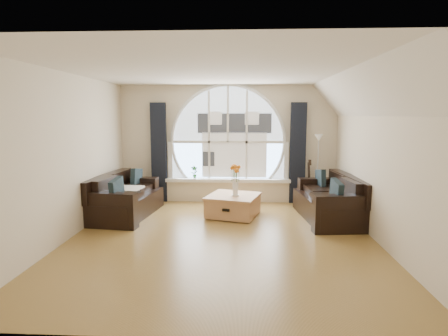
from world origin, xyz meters
The scene contains 21 objects.
ground centered at (0.00, 0.00, 0.00)m, with size 5.00×5.50×0.01m, color brown.
ceiling centered at (0.00, 0.00, 2.70)m, with size 5.00×5.50×0.01m, color silver.
wall_back centered at (0.00, 2.75, 1.35)m, with size 5.00×0.01×2.70m, color beige.
wall_front centered at (0.00, -2.75, 1.35)m, with size 5.00×0.01×2.70m, color beige.
wall_left centered at (-2.50, 0.00, 1.35)m, with size 0.01×5.50×2.70m, color beige.
wall_right centered at (2.50, 0.00, 1.35)m, with size 0.01×5.50×2.70m, color beige.
attic_slope centered at (2.20, 0.00, 2.35)m, with size 0.92×5.50×0.72m, color silver.
arched_window centered at (0.00, 2.72, 1.62)m, with size 2.60×0.06×2.15m, color silver.
window_sill centered at (0.00, 2.65, 0.51)m, with size 2.90×0.22×0.08m, color white.
window_frame centered at (0.00, 2.69, 1.62)m, with size 2.76×0.08×2.15m, color white.
neighbor_house centered at (0.15, 2.71, 1.50)m, with size 1.70×0.02×1.50m, color silver.
curtain_left centered at (-1.60, 2.63, 1.15)m, with size 0.35×0.12×2.30m, color black.
curtain_right centered at (1.60, 2.63, 1.15)m, with size 0.35×0.12×2.30m, color black.
sofa_left centered at (-2.01, 1.33, 0.40)m, with size 0.94×1.88×0.84m, color black.
sofa_right centered at (2.04, 1.28, 0.40)m, with size 0.97×1.93×0.86m, color black.
coffee_chest centered at (0.16, 1.41, 0.23)m, with size 0.96×0.96×0.47m, color #B97D4D.
throw_blanket centered at (-1.98, 1.36, 0.50)m, with size 0.55×0.55×0.10m, color silver.
vase_flowers centered at (0.20, 1.34, 0.82)m, with size 0.24×0.24×0.70m, color white.
floor_lamp centered at (2.03, 2.46, 0.80)m, with size 0.24×0.24×1.60m, color #B2B2B2.
guitar centered at (1.80, 2.27, 0.53)m, with size 0.36×0.24×1.06m, color #93572F.
potted_plant centered at (-0.78, 2.65, 0.70)m, with size 0.16×0.11×0.30m, color #1E6023.
Camera 1 is at (0.33, -5.84, 2.02)m, focal length 29.69 mm.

